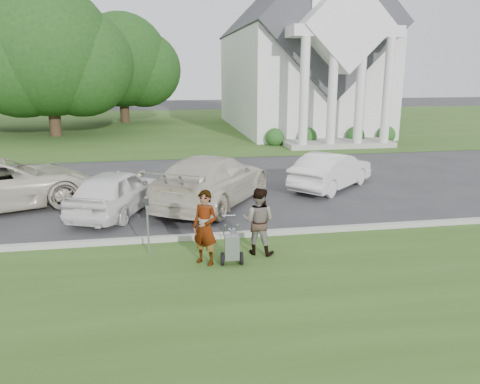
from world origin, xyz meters
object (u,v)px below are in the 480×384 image
object	(u,v)px
striping_cart	(232,248)
person_right	(258,222)
tree_back	(122,65)
tree_left	(48,57)
car_b	(116,191)
parking_meter_near	(147,219)
car_c	(212,180)
car_d	(331,171)
church	(299,46)
person_left	(205,228)

from	to	relation	value
striping_cart	person_right	size ratio (longest dim) A/B	0.63
striping_cart	tree_back	bearing A→B (deg)	101.94
tree_left	car_b	size ratio (longest dim) A/B	2.61
striping_cart	person_right	distance (m)	0.99
parking_meter_near	car_c	world-z (taller)	car_c
person_right	tree_left	bearing A→B (deg)	-41.88
tree_back	car_d	bearing A→B (deg)	-69.87
tree_back	striping_cart	distance (m)	31.76
tree_back	striping_cart	bearing A→B (deg)	-82.04
church	tree_left	xyz separation A→B (m)	(-17.01, -1.13, -0.83)
church	person_left	bearing A→B (deg)	-110.93
tree_back	car_c	distance (m)	26.79
tree_back	person_left	bearing A→B (deg)	-83.06
tree_back	car_b	xyz separation A→B (m)	(1.48, -26.65, -4.03)
church	car_c	xyz separation A→B (m)	(-8.53, -19.25, -5.13)
tree_back	parking_meter_near	bearing A→B (deg)	-85.28
parking_meter_near	person_left	bearing A→B (deg)	-32.65
person_left	car_c	world-z (taller)	person_left
tree_left	person_left	size ratio (longest dim) A/B	6.23
person_right	car_c	bearing A→B (deg)	-56.25
person_left	striping_cart	bearing A→B (deg)	25.28
tree_back	parking_meter_near	size ratio (longest dim) A/B	6.81
church	person_right	xyz separation A→B (m)	(-7.94, -23.75, -5.13)
person_left	car_c	distance (m)	4.95
tree_left	car_d	xyz separation A→B (m)	(13.08, -16.77, -4.44)
person_left	person_right	size ratio (longest dim) A/B	1.06
tree_back	tree_left	bearing A→B (deg)	-116.57
tree_left	car_b	xyz separation A→B (m)	(5.48, -18.65, -4.42)
person_left	parking_meter_near	world-z (taller)	person_left
tree_left	person_right	bearing A→B (deg)	-68.14
person_left	car_b	size ratio (longest dim) A/B	0.42
tree_left	tree_back	xyz separation A→B (m)	(4.00, 8.00, -0.38)
tree_left	striping_cart	bearing A→B (deg)	-70.16
parking_meter_near	tree_back	bearing A→B (deg)	94.72
tree_left	striping_cart	size ratio (longest dim) A/B	10.48
car_c	parking_meter_near	bearing A→B (deg)	95.70
striping_cart	car_c	bearing A→B (deg)	92.54
parking_meter_near	car_d	xyz separation A→B (m)	(6.58, 5.44, -0.22)
parking_meter_near	car_b	world-z (taller)	parking_meter_near
tree_left	person_right	xyz separation A→B (m)	(9.08, -22.62, -4.30)
church	car_d	world-z (taller)	church
striping_cart	car_d	bearing A→B (deg)	57.52
tree_left	car_c	distance (m)	20.47
striping_cart	car_d	size ratio (longest dim) A/B	0.25
church	car_d	size ratio (longest dim) A/B	5.90
person_left	person_right	bearing A→B (deg)	55.70
person_right	parking_meter_near	xyz separation A→B (m)	(-2.58, 0.42, 0.08)
person_left	person_right	xyz separation A→B (m)	(1.30, 0.40, -0.05)
tree_left	car_d	world-z (taller)	tree_left
car_c	car_d	xyz separation A→B (m)	(4.60, 1.35, -0.14)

